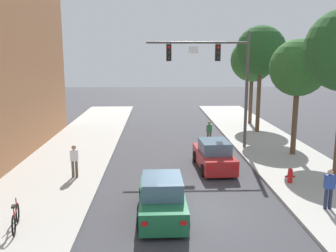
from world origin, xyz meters
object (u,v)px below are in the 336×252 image
object	(u,v)px
car_following_green	(162,198)
fire_hydrant	(290,175)
traffic_signal_mast	(219,68)
street_tree_third	(261,51)
pedestrian_sidewalk_left_walker	(74,160)
pedestrian_sidewalk_right_walker	(329,187)
street_tree_second	(298,68)
street_tree_farthest	(252,60)
car_lead_red	(214,156)
bicycle_leaning	(16,218)
pedestrian_crossing_road	(209,131)

from	to	relation	value
car_following_green	fire_hydrant	bearing A→B (deg)	26.73
traffic_signal_mast	street_tree_third	distance (m)	6.57
pedestrian_sidewalk_left_walker	street_tree_third	distance (m)	17.16
pedestrian_sidewalk_right_walker	street_tree_third	xyz separation A→B (m)	(1.38, 14.98, 5.44)
car_following_green	street_tree_third	bearing A→B (deg)	62.19
street_tree_second	street_tree_farthest	xyz separation A→B (m)	(0.06, 10.53, 0.36)
pedestrian_sidewalk_left_walker	fire_hydrant	bearing A→B (deg)	-6.39
fire_hydrant	pedestrian_sidewalk_left_walker	bearing A→B (deg)	173.61
car_lead_red	bicycle_leaning	distance (m)	10.81
pedestrian_crossing_road	pedestrian_sidewalk_right_walker	size ratio (longest dim) A/B	1.00
car_lead_red	pedestrian_crossing_road	world-z (taller)	pedestrian_crossing_road
pedestrian_sidewalk_right_walker	street_tree_second	world-z (taller)	street_tree_second
pedestrian_sidewalk_right_walker	street_tree_third	world-z (taller)	street_tree_third
pedestrian_sidewalk_left_walker	street_tree_farthest	distance (m)	19.73
traffic_signal_mast	pedestrian_sidewalk_right_walker	xyz separation A→B (m)	(2.72, -9.99, -4.28)
pedestrian_sidewalk_left_walker	pedestrian_crossing_road	xyz separation A→B (m)	(7.81, 7.29, -0.15)
pedestrian_sidewalk_right_walker	bicycle_leaning	bearing A→B (deg)	-173.83
street_tree_third	pedestrian_sidewalk_left_walker	bearing A→B (deg)	-138.62
car_following_green	street_tree_farthest	size ratio (longest dim) A/B	0.56
car_lead_red	street_tree_farthest	size ratio (longest dim) A/B	0.57
pedestrian_sidewalk_right_walker	street_tree_second	distance (m)	9.39
pedestrian_sidewalk_right_walker	street_tree_second	size ratio (longest dim) A/B	0.24
street_tree_farthest	pedestrian_sidewalk_right_walker	bearing A→B (deg)	-95.37
car_following_green	pedestrian_crossing_road	world-z (taller)	pedestrian_crossing_road
car_lead_red	pedestrian_sidewalk_left_walker	world-z (taller)	pedestrian_sidewalk_left_walker
pedestrian_sidewalk_left_walker	bicycle_leaning	distance (m)	5.58
street_tree_second	street_tree_farthest	bearing A→B (deg)	89.66
fire_hydrant	street_tree_third	world-z (taller)	street_tree_third
car_following_green	street_tree_farthest	xyz separation A→B (m)	(8.31, 18.74, 5.04)
bicycle_leaning	street_tree_farthest	distance (m)	24.62
car_following_green	street_tree_second	distance (m)	12.54
street_tree_second	street_tree_third	xyz separation A→B (m)	(-0.31, 6.82, 1.10)
street_tree_second	pedestrian_crossing_road	bearing A→B (deg)	144.53
pedestrian_sidewalk_left_walker	car_lead_red	bearing A→B (deg)	12.95
car_following_green	pedestrian_sidewalk_left_walker	bearing A→B (deg)	134.96
pedestrian_sidewalk_left_walker	street_tree_farthest	world-z (taller)	street_tree_farthest
car_following_green	pedestrian_sidewalk_right_walker	bearing A→B (deg)	0.48
traffic_signal_mast	pedestrian_sidewalk_right_walker	world-z (taller)	traffic_signal_mast
pedestrian_sidewalk_left_walker	bicycle_leaning	size ratio (longest dim) A/B	0.95
pedestrian_sidewalk_left_walker	pedestrian_crossing_road	distance (m)	10.68
pedestrian_sidewalk_left_walker	fire_hydrant	size ratio (longest dim) A/B	2.28
car_lead_red	bicycle_leaning	xyz separation A→B (m)	(-8.10, -7.15, -0.18)
traffic_signal_mast	pedestrian_sidewalk_left_walker	bearing A→B (deg)	-144.61
fire_hydrant	bicycle_leaning	bearing A→B (deg)	-159.11
car_lead_red	fire_hydrant	xyz separation A→B (m)	(3.21, -2.83, -0.22)
car_lead_red	pedestrian_crossing_road	xyz separation A→B (m)	(0.57, 5.63, 0.19)
traffic_signal_mast	car_following_green	world-z (taller)	traffic_signal_mast
car_lead_red	street_tree_third	size ratio (longest dim) A/B	0.52
pedestrian_sidewalk_left_walker	bicycle_leaning	bearing A→B (deg)	-98.96
street_tree_farthest	pedestrian_crossing_road	bearing A→B (deg)	-123.67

